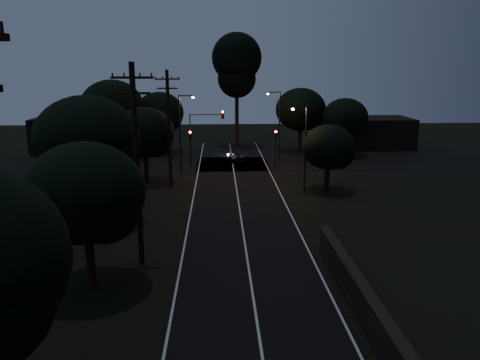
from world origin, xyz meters
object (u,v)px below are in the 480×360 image
tall_pine (237,65)px  streetlight_b (278,121)px  streetlight_c (304,142)px  car (236,157)px  signal_left (190,142)px  streetlight_a (182,128)px  signal_right (276,142)px  signal_mast (206,128)px  utility_pole_mid (137,162)px  utility_pole_far (169,127)px

tall_pine → streetlight_b: size_ratio=1.91×
streetlight_c → car: 14.71m
tall_pine → streetlight_b: bearing=-68.6°
streetlight_b → signal_left: bearing=-158.0°
signal_left → streetlight_a: streetlight_a is taller
signal_right → streetlight_a: size_ratio=0.51×
streetlight_a → streetlight_c: bearing=-35.7°
car → signal_mast: bearing=31.4°
signal_right → streetlight_c: streetlight_c is taller
signal_left → streetlight_c: (10.43, -9.99, 1.51)m
utility_pole_mid → car: 29.35m
utility_pole_far → car: 13.80m
signal_mast → signal_right: bearing=-0.0°
utility_pole_mid → streetlight_b: utility_pole_mid is taller
tall_pine → signal_left: size_ratio=3.73×
utility_pole_far → signal_mast: 8.64m
tall_pine → streetlight_c: 26.32m
utility_pole_mid → utility_pole_far: 17.00m
tall_pine → signal_mast: size_ratio=2.45×
streetlight_a → car: bearing=41.8°
signal_left → car: 6.39m
utility_pole_mid → streetlight_c: utility_pole_mid is taller
utility_pole_mid → streetlight_a: utility_pole_mid is taller
signal_left → car: size_ratio=1.18×
streetlight_c → tall_pine: bearing=100.9°
utility_pole_far → car: utility_pole_far is taller
signal_right → streetlight_c: 10.18m
utility_pole_mid → signal_mast: bearing=83.0°
car → streetlight_c: bearing=100.3°
tall_pine → signal_right: (3.60, -15.01, -8.18)m
streetlight_a → car: streetlight_a is taller
tall_pine → utility_pole_far: bearing=-106.9°
tall_pine → streetlight_a: tall_pine is taller
streetlight_c → car: bearing=112.2°
streetlight_b → streetlight_c: (0.52, -14.00, -0.29)m
signal_left → streetlight_a: (-0.71, -1.99, 1.80)m
streetlight_b → tall_pine: bearing=111.4°
utility_pole_far → tall_pine: tall_pine is taller
signal_left → streetlight_c: size_ratio=0.55×
utility_pole_far → car: (6.46, 11.17, -4.89)m
signal_left → streetlight_a: bearing=-109.6°
car → streetlight_a: bearing=30.0°
streetlight_c → car: streetlight_c is taller
signal_left → car: signal_left is taller
signal_right → tall_pine: bearing=103.5°
tall_pine → streetlight_c: size_ratio=2.04×
signal_right → streetlight_c: (1.23, -9.99, 1.51)m
streetlight_b → utility_pole_far: bearing=-133.3°
streetlight_c → signal_right: bearing=97.0°
streetlight_c → streetlight_a: bearing=144.3°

